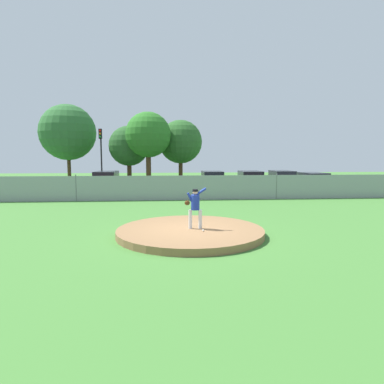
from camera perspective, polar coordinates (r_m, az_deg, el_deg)
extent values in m
plane|color=#427A33|center=(18.54, -1.74, -3.04)|extent=(80.00, 80.00, 0.00)
cube|color=#2B2B2D|center=(26.96, -2.69, -0.11)|extent=(44.00, 7.00, 0.01)
cylinder|color=olive|center=(12.64, -0.30, -6.85)|extent=(5.55, 5.55, 0.26)
cylinder|color=silver|center=(12.54, -0.30, -4.69)|extent=(0.13, 0.13, 0.71)
cylinder|color=silver|center=(12.55, 1.42, -4.69)|extent=(0.13, 0.13, 0.71)
cylinder|color=navy|center=(12.44, 0.56, -1.79)|extent=(0.32, 0.32, 0.57)
cylinder|color=navy|center=(12.41, 1.39, -0.04)|extent=(0.49, 0.12, 0.36)
cylinder|color=navy|center=(12.40, -0.26, -1.12)|extent=(0.28, 0.11, 0.46)
ellipsoid|color=#4C2D14|center=(12.46, -0.83, -1.87)|extent=(0.20, 0.12, 0.18)
sphere|color=tan|center=(12.39, 0.57, -0.04)|extent=(0.20, 0.20, 0.20)
cylinder|color=black|center=(12.38, 0.57, 0.29)|extent=(0.21, 0.21, 0.09)
sphere|color=white|center=(12.11, 1.94, -6.64)|extent=(0.07, 0.07, 0.07)
cube|color=gray|center=(22.40, -2.29, 0.72)|extent=(33.84, 0.03, 1.67)
cylinder|color=slate|center=(23.12, -19.30, 0.67)|extent=(0.07, 0.07, 1.77)
cylinder|color=slate|center=(23.67, 14.31, 0.95)|extent=(0.07, 0.07, 1.77)
cube|color=#B7BABF|center=(29.47, 20.09, 1.34)|extent=(2.17, 4.47, 0.68)
cube|color=black|center=(29.43, 20.13, 2.57)|extent=(1.88, 2.51, 0.58)
cylinder|color=black|center=(30.68, 18.84, 0.93)|extent=(1.96, 0.78, 0.64)
cylinder|color=black|center=(28.34, 21.38, 0.42)|extent=(1.96, 0.78, 0.64)
cube|color=#A81919|center=(27.27, -14.48, 1.26)|extent=(1.89, 4.54, 0.78)
cube|color=black|center=(27.21, -14.52, 2.77)|extent=(1.70, 2.51, 0.66)
cylinder|color=black|center=(28.66, -13.92, 0.73)|extent=(1.85, 0.69, 0.64)
cylinder|color=black|center=(25.94, -15.05, 0.13)|extent=(1.85, 0.69, 0.64)
cube|color=slate|center=(27.42, 3.49, 1.45)|extent=(1.74, 4.14, 0.76)
cube|color=black|center=(27.37, 3.50, 2.92)|extent=(1.59, 2.28, 0.64)
cylinder|color=black|center=(28.71, 3.11, 0.92)|extent=(1.79, 0.65, 0.64)
cylinder|color=black|center=(26.19, 3.89, 0.39)|extent=(1.79, 0.65, 0.64)
cube|color=silver|center=(28.63, 15.16, 1.49)|extent=(1.89, 4.51, 0.80)
cube|color=black|center=(28.58, 15.21, 2.92)|extent=(1.69, 2.50, 0.64)
cylinder|color=black|center=(29.97, 14.32, 0.96)|extent=(1.83, 0.69, 0.64)
cylinder|color=black|center=(27.36, 16.04, 0.41)|extent=(1.83, 0.69, 0.64)
cube|color=maroon|center=(27.48, 9.96, 1.42)|extent=(1.94, 4.62, 0.79)
cube|color=black|center=(27.43, 9.98, 2.91)|extent=(1.73, 2.57, 0.65)
cylinder|color=black|center=(28.89, 9.33, 0.87)|extent=(1.86, 0.71, 0.64)
cylinder|color=black|center=(26.14, 10.61, 0.29)|extent=(1.86, 0.71, 0.64)
cone|color=orange|center=(27.49, -19.92, 0.23)|extent=(0.32, 0.32, 0.55)
cube|color=black|center=(27.52, -19.90, -0.31)|extent=(0.40, 0.40, 0.03)
cylinder|color=black|center=(31.85, -15.30, 5.54)|extent=(0.14, 0.14, 5.42)
cube|color=black|center=(31.74, -15.48, 9.62)|extent=(0.28, 0.24, 0.90)
sphere|color=red|center=(31.64, -15.53, 10.12)|extent=(0.18, 0.18, 0.18)
sphere|color=orange|center=(31.62, -15.52, 9.63)|extent=(0.18, 0.18, 0.18)
sphere|color=green|center=(31.60, -15.50, 9.14)|extent=(0.18, 0.18, 0.18)
cylinder|color=#4C331E|center=(37.19, -20.35, 3.87)|extent=(0.37, 0.37, 3.37)
sphere|color=#2E6830|center=(37.25, -20.57, 9.57)|extent=(5.76, 5.76, 5.76)
cylinder|color=#4C331E|center=(36.02, -10.70, 3.42)|extent=(0.47, 0.47, 2.54)
sphere|color=#285726|center=(35.99, -10.79, 7.79)|extent=(4.22, 4.22, 4.22)
cylinder|color=#4C331E|center=(33.89, -7.47, 4.10)|extent=(0.50, 0.50, 3.48)
sphere|color=#2C7424|center=(33.93, -7.55, 9.73)|extent=(4.55, 4.55, 4.55)
cylinder|color=#4C331E|center=(36.16, -1.97, 3.78)|extent=(0.44, 0.44, 2.84)
sphere|color=#2B5F26|center=(36.15, -1.98, 8.62)|extent=(4.67, 4.67, 4.67)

